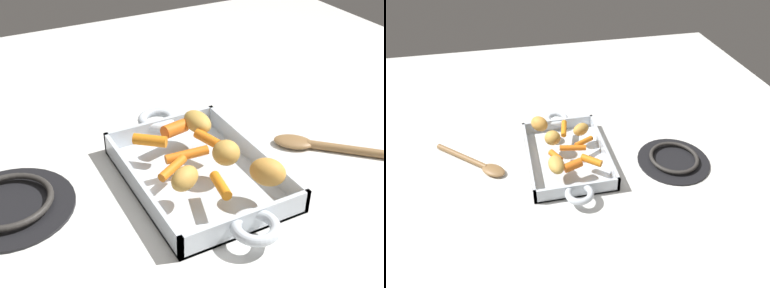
# 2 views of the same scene
# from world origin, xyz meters

# --- Properties ---
(ground_plane) EXTENTS (1.63, 1.63, 0.00)m
(ground_plane) POSITION_xyz_m (0.00, 0.00, 0.00)
(ground_plane) COLOR silver
(roasting_dish) EXTENTS (0.40, 0.21, 0.04)m
(roasting_dish) POSITION_xyz_m (0.00, 0.00, 0.01)
(roasting_dish) COLOR silver
(roasting_dish) RESTS_ON ground_plane
(baby_carrot_long) EXTENTS (0.04, 0.06, 0.02)m
(baby_carrot_long) POSITION_xyz_m (-0.01, 0.05, 0.05)
(baby_carrot_long) COLOR orange
(baby_carrot_long) RESTS_ON roasting_dish
(baby_carrot_southeast) EXTENTS (0.06, 0.03, 0.02)m
(baby_carrot_southeast) POSITION_xyz_m (-0.08, 0.01, 0.05)
(baby_carrot_southeast) COLOR orange
(baby_carrot_southeast) RESTS_ON roasting_dish
(baby_carrot_northeast) EXTENTS (0.05, 0.03, 0.02)m
(baby_carrot_northeast) POSITION_xyz_m (0.04, -0.04, 0.05)
(baby_carrot_northeast) COLOR orange
(baby_carrot_northeast) RESTS_ON roasting_dish
(baby_carrot_southwest) EXTENTS (0.05, 0.06, 0.02)m
(baby_carrot_southwest) POSITION_xyz_m (0.07, 0.05, 0.05)
(baby_carrot_southwest) COLOR orange
(baby_carrot_southwest) RESTS_ON roasting_dish
(baby_carrot_short) EXTENTS (0.04, 0.05, 0.03)m
(baby_carrot_short) POSITION_xyz_m (0.09, 0.00, 0.05)
(baby_carrot_short) COLOR orange
(baby_carrot_short) RESTS_ON roasting_dish
(baby_carrot_center_right) EXTENTS (0.02, 0.07, 0.02)m
(baby_carrot_center_right) POSITION_xyz_m (0.01, 0.02, 0.05)
(baby_carrot_center_right) COLOR orange
(baby_carrot_center_right) RESTS_ON roasting_dish
(potato_golden_large) EXTENTS (0.07, 0.04, 0.03)m
(potato_golden_large) POSITION_xyz_m (0.08, -0.04, 0.06)
(potato_golden_large) COLOR gold
(potato_golden_large) RESTS_ON roasting_dish
(potato_golden_small) EXTENTS (0.06, 0.06, 0.04)m
(potato_golden_small) POSITION_xyz_m (-0.03, -0.03, 0.06)
(potato_golden_small) COLOR gold
(potato_golden_small) RESTS_ON roasting_dish
(potato_whole) EXTENTS (0.05, 0.06, 0.03)m
(potato_whole) POSITION_xyz_m (-0.05, 0.05, 0.06)
(potato_whole) COLOR gold
(potato_whole) RESTS_ON roasting_dish
(potato_near_roast) EXTENTS (0.07, 0.07, 0.04)m
(potato_near_roast) POSITION_xyz_m (-0.10, -0.06, 0.06)
(potato_near_roast) COLOR gold
(potato_near_roast) RESTS_ON roasting_dish
(stove_burner_rear) EXTENTS (0.20, 0.20, 0.02)m
(stove_burner_rear) POSITION_xyz_m (0.07, 0.29, 0.01)
(stove_burner_rear) COLOR black
(stove_burner_rear) RESTS_ON ground_plane
(serving_spoon) EXTENTS (0.18, 0.20, 0.02)m
(serving_spoon) POSITION_xyz_m (-0.02, -0.24, 0.01)
(serving_spoon) COLOR olive
(serving_spoon) RESTS_ON ground_plane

